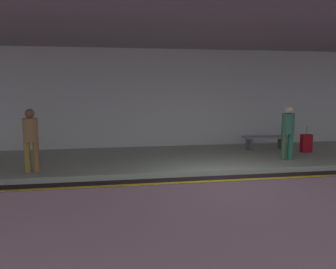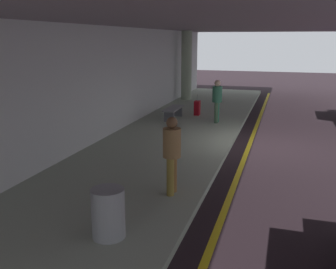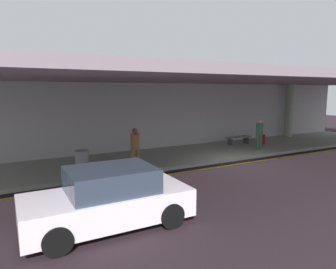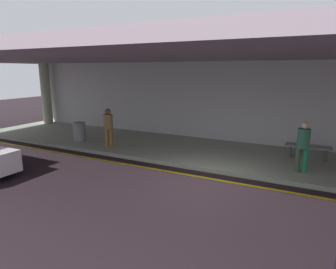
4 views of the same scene
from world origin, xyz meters
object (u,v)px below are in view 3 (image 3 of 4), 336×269
(support_column_left_mid, at_px, (289,111))
(trash_bin_steel, at_px, (82,161))
(car_white, at_px, (109,199))
(person_waiting_for_ride, at_px, (259,132))
(traveler_with_luggage, at_px, (135,145))
(suitcase_upright_primary, at_px, (261,140))
(bench_metal, at_px, (238,139))

(support_column_left_mid, distance_m, trash_bin_steel, 15.30)
(car_white, height_order, trash_bin_steel, car_white)
(person_waiting_for_ride, bearing_deg, traveler_with_luggage, -73.19)
(traveler_with_luggage, xyz_separation_m, suitcase_upright_primary, (8.79, 1.44, -0.65))
(car_white, relative_size, bench_metal, 2.56)
(trash_bin_steel, bearing_deg, person_waiting_for_ride, -0.75)
(car_white, height_order, bench_metal, car_white)
(suitcase_upright_primary, distance_m, trash_bin_steel, 10.94)
(support_column_left_mid, bearing_deg, car_white, -153.90)
(car_white, distance_m, suitcase_upright_primary, 12.92)
(bench_metal, bearing_deg, suitcase_upright_primary, -32.46)
(traveler_with_luggage, xyz_separation_m, trash_bin_steel, (-2.11, 0.48, -0.54))
(support_column_left_mid, relative_size, suitcase_upright_primary, 4.06)
(person_waiting_for_ride, height_order, suitcase_upright_primary, person_waiting_for_ride)
(support_column_left_mid, relative_size, bench_metal, 2.28)
(support_column_left_mid, bearing_deg, suitcase_upright_primary, -159.41)
(suitcase_upright_primary, xyz_separation_m, trash_bin_steel, (-10.90, -0.96, 0.11))
(person_waiting_for_ride, relative_size, trash_bin_steel, 1.98)
(person_waiting_for_ride, bearing_deg, support_column_left_mid, 129.97)
(support_column_left_mid, relative_size, trash_bin_steel, 4.29)
(traveler_with_luggage, height_order, suitcase_upright_primary, traveler_with_luggage)
(traveler_with_luggage, height_order, trash_bin_steel, traveler_with_luggage)
(traveler_with_luggage, bearing_deg, bench_metal, -150.53)
(support_column_left_mid, height_order, traveler_with_luggage, support_column_left_mid)
(person_waiting_for_ride, distance_m, trash_bin_steel, 9.61)
(traveler_with_luggage, height_order, bench_metal, traveler_with_luggage)
(support_column_left_mid, xyz_separation_m, bench_metal, (-5.29, -0.81, -1.47))
(trash_bin_steel, bearing_deg, traveler_with_luggage, -12.83)
(suitcase_upright_primary, xyz_separation_m, bench_metal, (-1.16, 0.74, 0.04))
(bench_metal, bearing_deg, support_column_left_mid, 8.73)
(bench_metal, bearing_deg, traveler_with_luggage, -164.07)
(support_column_left_mid, relative_size, car_white, 0.89)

